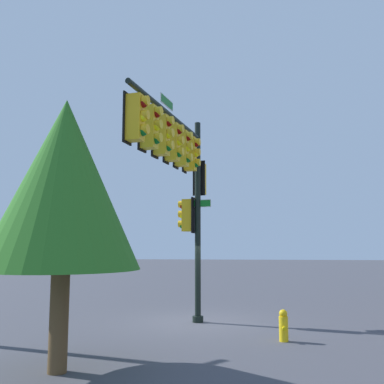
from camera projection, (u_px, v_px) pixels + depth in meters
The scene contains 4 objects.
ground_plane at pixel (198, 322), 14.12m from camera, with size 120.00×120.00×0.00m, color #43444C.
signal_pole_assembly at pixel (179, 165), 12.96m from camera, with size 6.09×1.71×6.78m.
fire_hydrant at pixel (284, 326), 11.36m from camera, with size 0.33×0.24×0.83m.
tree_near at pixel (64, 184), 9.02m from camera, with size 3.26×3.26×5.66m.
Camera 1 is at (14.48, 1.38, 2.55)m, focal length 40.02 mm.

